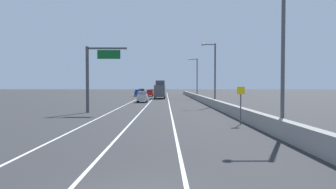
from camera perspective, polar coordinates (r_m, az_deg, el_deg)
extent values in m
plane|color=#2D2D30|center=(71.97, -1.21, -0.70)|extent=(320.00, 320.00, 0.00)
cube|color=silver|center=(63.29, -6.29, -1.05)|extent=(0.16, 130.00, 0.00)
cube|color=silver|center=(63.04, -3.12, -1.05)|extent=(0.16, 130.00, 0.00)
cube|color=silver|center=(62.98, 0.06, -1.05)|extent=(0.16, 130.00, 0.00)
cube|color=gray|center=(48.46, 7.64, -1.27)|extent=(0.60, 120.00, 1.10)
cylinder|color=#47474C|center=(34.95, -15.22, 2.76)|extent=(0.36, 0.36, 7.50)
cube|color=#47474C|center=(34.69, -11.63, 8.67)|extent=(4.50, 0.20, 0.20)
cube|color=#0C5923|center=(34.46, -11.29, 7.55)|extent=(2.60, 0.10, 1.00)
cylinder|color=#4C4C51|center=(24.26, 13.78, -2.80)|extent=(0.10, 0.10, 2.40)
cube|color=yellow|center=(24.15, 13.83, 0.75)|extent=(0.60, 0.04, 0.60)
cylinder|color=#4C4C51|center=(20.22, 21.20, 5.91)|extent=(0.24, 0.24, 9.22)
cylinder|color=#4C4C51|center=(44.05, 9.02, 3.71)|extent=(0.24, 0.24, 9.22)
cube|color=#4C4C51|center=(44.29, 7.89, 9.50)|extent=(1.80, 0.12, 0.12)
sphere|color=beige|center=(44.17, 6.71, 9.52)|extent=(0.44, 0.44, 0.44)
cylinder|color=#4C4C51|center=(68.51, 5.61, 3.03)|extent=(0.24, 0.24, 9.22)
cube|color=#4C4C51|center=(68.66, 4.87, 6.75)|extent=(1.80, 0.12, 0.12)
sphere|color=beige|center=(68.58, 4.11, 6.76)|extent=(0.44, 0.44, 0.44)
cube|color=#1E389E|center=(85.01, -5.69, 0.23)|extent=(1.87, 4.73, 0.98)
cube|color=navy|center=(84.52, -5.73, 0.76)|extent=(1.59, 2.15, 0.60)
cylinder|color=black|center=(86.99, -6.06, -0.06)|extent=(0.24, 0.69, 0.68)
cylinder|color=black|center=(86.81, -5.03, -0.06)|extent=(0.24, 0.69, 0.68)
cylinder|color=black|center=(83.24, -6.38, -0.14)|extent=(0.24, 0.69, 0.68)
cylinder|color=black|center=(83.05, -5.30, -0.14)|extent=(0.24, 0.69, 0.68)
cube|color=red|center=(83.00, -3.50, 0.19)|extent=(1.83, 4.74, 0.96)
cube|color=maroon|center=(82.51, -3.52, 0.73)|extent=(1.59, 2.14, 0.60)
cylinder|color=black|center=(84.96, -3.99, -0.09)|extent=(0.23, 0.68, 0.68)
cylinder|color=black|center=(84.89, -2.89, -0.09)|extent=(0.23, 0.68, 0.68)
cylinder|color=black|center=(81.14, -4.14, -0.18)|extent=(0.23, 0.68, 0.68)
cylinder|color=black|center=(81.07, -2.98, -0.18)|extent=(0.23, 0.68, 0.68)
cube|color=gold|center=(97.04, -3.05, 0.43)|extent=(1.80, 4.35, 0.96)
cube|color=olive|center=(96.60, -3.06, 0.88)|extent=(1.57, 1.96, 0.60)
cylinder|color=black|center=(98.80, -3.48, 0.17)|extent=(0.23, 0.68, 0.68)
cylinder|color=black|center=(98.74, -2.55, 0.17)|extent=(0.23, 0.68, 0.68)
cylinder|color=black|center=(95.38, -3.57, 0.11)|extent=(0.23, 0.68, 0.68)
cylinder|color=black|center=(95.32, -2.61, 0.11)|extent=(0.23, 0.68, 0.68)
cube|color=black|center=(95.78, -5.07, 0.43)|extent=(1.88, 4.48, 1.06)
cube|color=black|center=(95.32, -5.10, 0.92)|extent=(1.63, 2.03, 0.60)
cylinder|color=black|center=(97.64, -5.46, 0.15)|extent=(0.23, 0.68, 0.68)
cylinder|color=black|center=(97.49, -4.49, 0.15)|extent=(0.23, 0.68, 0.68)
cylinder|color=black|center=(94.11, -5.67, 0.08)|extent=(0.23, 0.68, 0.68)
cylinder|color=black|center=(93.95, -4.67, 0.08)|extent=(0.23, 0.68, 0.68)
cube|color=#B7B7BC|center=(54.57, -4.94, -0.56)|extent=(1.83, 4.06, 1.11)
cube|color=gray|center=(54.14, -4.97, 0.33)|extent=(1.58, 1.84, 0.60)
cylinder|color=black|center=(56.21, -5.66, -1.06)|extent=(0.23, 0.68, 0.68)
cylinder|color=black|center=(56.11, -4.03, -1.06)|extent=(0.23, 0.68, 0.68)
cylinder|color=black|center=(53.09, -5.90, -1.22)|extent=(0.23, 0.68, 0.68)
cylinder|color=black|center=(52.99, -4.18, -1.22)|extent=(0.23, 0.68, 0.68)
cube|color=#4C4C51|center=(69.77, -1.55, 0.73)|extent=(2.54, 8.03, 2.66)
cube|color=#3A3A45|center=(71.51, -1.50, 2.26)|extent=(2.14, 1.79, 1.10)
cylinder|color=black|center=(73.14, -2.34, -0.27)|extent=(0.24, 1.00, 1.00)
cylinder|color=black|center=(73.06, -0.58, -0.27)|extent=(0.24, 1.00, 1.00)
cylinder|color=black|center=(66.57, -2.61, -0.47)|extent=(0.24, 1.00, 1.00)
cylinder|color=black|center=(66.48, -0.69, -0.47)|extent=(0.24, 1.00, 1.00)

